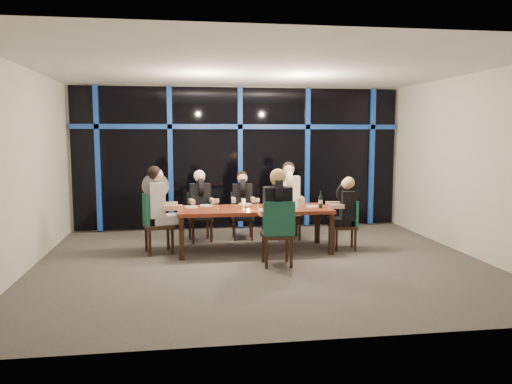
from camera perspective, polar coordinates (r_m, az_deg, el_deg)
room at (r=7.65m, az=0.66°, el=6.75°), size 7.04×7.00×3.02m
window_wall at (r=10.57m, az=-1.79°, el=4.16°), size 6.86×0.43×2.94m
dining_table at (r=8.55m, az=-0.20°, el=-2.30°), size 2.60×1.00×0.75m
chair_far_left at (r=9.49m, az=-6.47°, el=-2.49°), size 0.48×0.48×0.91m
chair_far_mid at (r=9.62m, az=-1.59°, el=-2.40°), size 0.43×0.43×0.89m
chair_far_right at (r=9.70m, az=3.66°, el=-1.94°), size 0.50×0.50×1.01m
chair_end_left at (r=8.58m, az=-11.65°, el=-3.20°), size 0.56×0.56×1.01m
chair_end_right at (r=8.85m, az=10.60°, el=-3.39°), size 0.46×0.46×0.87m
chair_near_mid at (r=7.56m, az=2.53°, el=-4.36°), size 0.48×0.48×1.02m
diner_far_left at (r=9.36m, az=-6.41°, el=-0.36°), size 0.49×0.60×0.89m
diner_far_mid at (r=9.50m, az=-1.56°, el=-0.35°), size 0.45×0.56×0.87m
diner_far_right at (r=9.56m, az=3.75°, el=0.35°), size 0.52×0.64×0.98m
diner_end_left at (r=8.53m, az=-11.14°, el=-0.53°), size 0.68×0.56×0.98m
diner_end_right at (r=8.78m, az=10.17°, el=-1.17°), size 0.57×0.47×0.85m
diner_near_mid at (r=7.58m, az=2.44°, el=-1.25°), size 0.51×0.64×0.99m
plate_far_left at (r=8.83m, az=-5.72°, el=-1.55°), size 0.24×0.24×0.01m
plate_far_mid at (r=8.96m, az=-1.26°, el=-1.40°), size 0.24×0.24×0.01m
plate_far_right at (r=9.03m, az=4.25°, el=-1.34°), size 0.24×0.24×0.01m
plate_end_left at (r=8.67m, az=-7.44°, el=-1.72°), size 0.24×0.24×0.01m
plate_end_right at (r=8.72m, az=6.51°, el=-1.66°), size 0.24×0.24×0.01m
plate_near_mid at (r=8.16m, az=1.79°, el=-2.19°), size 0.24×0.24×0.01m
wine_bottle at (r=8.59m, az=7.40°, el=-1.07°), size 0.07×0.07×0.30m
water_pitcher at (r=8.56m, az=4.87°, el=-1.24°), size 0.11×0.10×0.18m
tea_light at (r=8.25m, az=-0.89°, el=-2.04°), size 0.05×0.05×0.03m
wine_glass_a at (r=8.39m, az=-1.45°, el=-1.08°), size 0.07×0.07×0.18m
wine_glass_b at (r=8.63m, az=0.22°, el=-1.00°), size 0.06×0.06×0.16m
wine_glass_c at (r=8.62m, az=3.33°, el=-0.85°), size 0.07×0.07×0.19m
wine_glass_d at (r=8.51m, az=-4.46°, el=-1.06°), size 0.06×0.06×0.17m
wine_glass_e at (r=8.90m, az=4.74°, el=-0.64°), size 0.07×0.07×0.19m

